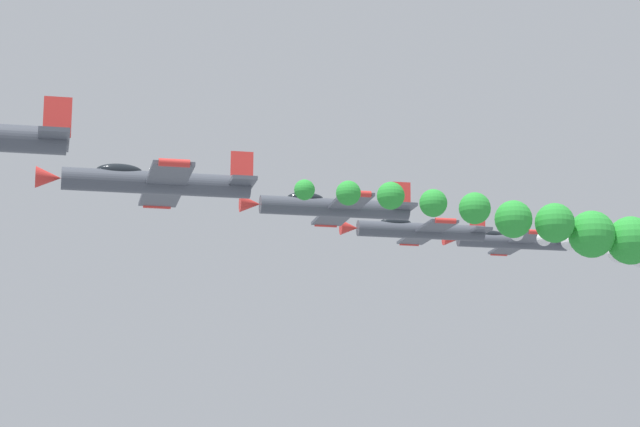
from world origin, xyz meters
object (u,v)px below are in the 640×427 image
airplane_right_inner (332,207)px  airplane_right_outer (511,241)px  airplane_left_outer (418,230)px  airplane_left_inner (153,182)px

airplane_right_inner → airplane_right_outer: 30.85m
airplane_left_outer → airplane_right_outer: size_ratio=1.00×
airplane_right_outer → airplane_right_inner: bearing=140.5°
airplane_left_inner → airplane_right_inner: size_ratio=1.00×
airplane_right_outer → airplane_left_outer: bearing=137.2°
airplane_right_inner → airplane_right_outer: size_ratio=1.00×
airplane_right_inner → airplane_left_outer: airplane_left_outer is taller
airplane_left_inner → airplane_left_outer: (25.72, -20.33, 4.09)m
airplane_left_inner → airplane_right_inner: airplane_right_inner is taller
airplane_right_inner → airplane_left_outer: size_ratio=1.00×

